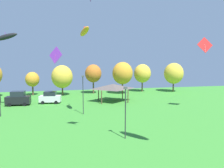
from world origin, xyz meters
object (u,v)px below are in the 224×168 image
Objects in this scene: parked_car_second_from_left at (18,98)px; treeline_tree_6 at (174,73)px; park_pavilion at (113,86)px; treeline_tree_4 at (123,73)px; parked_car_third_from_left at (50,97)px; treeline_tree_1 at (32,79)px; treeline_tree_3 at (93,74)px; light_post_2 at (125,109)px; kite_flying_0 at (6,37)px; kite_flying_8 at (85,32)px; treeline_tree_5 at (142,73)px; light_post_0 at (83,92)px; kite_flying_9 at (205,45)px; treeline_tree_2 at (62,77)px; kite_flying_2 at (56,55)px.

treeline_tree_6 reaches higher than parked_car_second_from_left.
park_pavilion is 0.88× the size of treeline_tree_6.
treeline_tree_4 reaches higher than parked_car_second_from_left.
treeline_tree_1 is at bearing 122.43° from parked_car_third_from_left.
treeline_tree_3 is (-2.64, 11.28, 2.07)m from park_pavilion.
park_pavilion is 20.26m from light_post_2.
kite_flying_0 reaches higher than treeline_tree_6.
treeline_tree_4 is (11.00, 19.25, -7.26)m from kite_flying_8.
light_post_2 is 37.27m from treeline_tree_6.
light_post_0 is at bearing -129.94° from treeline_tree_5.
kite_flying_9 is 27.49m from treeline_tree_3.
parked_car_second_from_left is at bearing 141.62° from light_post_0.
treeline_tree_5 is (29.01, 11.92, 3.67)m from parked_car_second_from_left.
light_post_2 is 30.59m from treeline_tree_4.
kite_flying_0 reaches higher than treeline_tree_2.
treeline_tree_3 is (15.47, 11.34, 3.85)m from parked_car_second_from_left.
parked_car_second_from_left is (0.82, 2.49, -10.97)m from kite_flying_0.
park_pavilion is 14.32m from treeline_tree_2.
treeline_tree_6 is (30.11, 12.61, -4.32)m from kite_flying_2.
parked_car_second_from_left is at bearing -143.75° from treeline_tree_3.
treeline_tree_2 is at bearing 178.94° from treeline_tree_4.
light_post_0 is 27.41m from treeline_tree_5.
treeline_tree_3 reaches higher than light_post_0.
light_post_2 is (15.07, -19.96, 1.86)m from parked_car_second_from_left.
kite_flying_9 is 0.37× the size of treeline_tree_2.
light_post_2 is 0.74× the size of treeline_tree_3.
treeline_tree_6 is at bearing -13.61° from treeline_tree_5.
parked_car_second_from_left is (-31.24, 10.43, -9.55)m from kite_flying_9.
kite_flying_8 is 16.51m from parked_car_third_from_left.
light_post_2 is at bearing -71.57° from light_post_0.
light_post_0 is 0.77× the size of treeline_tree_6.
kite_flying_2 is 0.41× the size of treeline_tree_3.
kite_flying_9 is 0.48× the size of treeline_tree_1.
treeline_tree_3 is at bearing 38.00° from parked_car_second_from_left.
treeline_tree_4 is (7.29, -1.77, 0.08)m from treeline_tree_3.
treeline_tree_2 is 0.97× the size of treeline_tree_5.
parked_car_third_from_left is at bearing -65.18° from treeline_tree_1.
treeline_tree_5 is at bearing 50.06° from light_post_0.
kite_flying_0 is at bearing -161.95° from treeline_tree_6.
parked_car_second_from_left is 18.20m from park_pavilion.
kite_flying_2 is 0.56× the size of light_post_2.
parked_car_second_from_left is at bearing 159.45° from kite_flying_2.
kite_flying_0 is 0.70× the size of treeline_tree_1.
treeline_tree_4 is at bearing -13.62° from treeline_tree_3.
park_pavilion is at bearing 4.72° from parked_car_third_from_left.
treeline_tree_4 is at bearing 58.74° from light_post_0.
kite_flying_8 reaches higher than park_pavilion.
kite_flying_2 reaches higher than treeline_tree_3.
parked_car_third_from_left is at bearing 113.60° from kite_flying_2.
kite_flying_8 is 0.65× the size of light_post_0.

